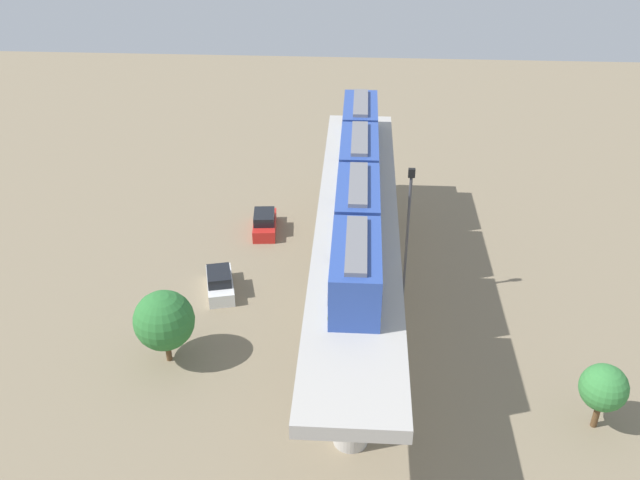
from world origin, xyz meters
The scene contains 8 objects.
ground_plane centered at (0.00, 0.00, 0.00)m, with size 120.00×120.00×0.00m, color #84755B.
viaduct centered at (0.00, 0.00, 5.82)m, with size 5.20×35.80×7.43m.
train centered at (0.00, -2.16, 8.97)m, with size 2.64×27.45×3.24m.
parked_car_white centered at (9.66, -1.96, 0.74)m, with size 2.75×4.51×1.76m.
parked_car_red centered at (7.57, -10.70, 0.74)m, with size 2.15×4.34×1.76m.
tree_near_viaduct centered at (11.53, 5.59, 3.08)m, with size 3.74×3.74×4.96m.
tree_mid_lot centered at (-13.60, 9.69, 2.83)m, with size 2.63×2.63×4.17m.
signal_post centered at (-3.40, -2.10, 5.54)m, with size 0.44×0.28×10.03m.
Camera 1 is at (0.02, 38.95, 29.31)m, focal length 39.47 mm.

